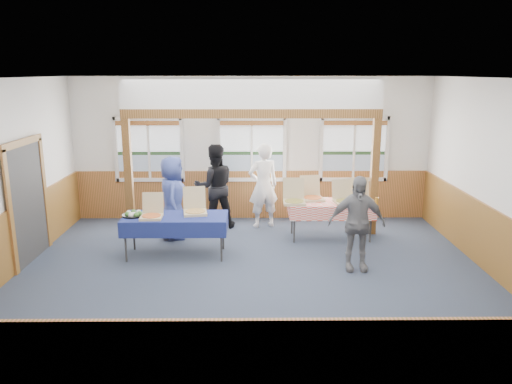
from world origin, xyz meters
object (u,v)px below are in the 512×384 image
man_blue (173,198)px  person_grey (357,223)px  woman_white (263,186)px  woman_black (215,186)px  table_right (331,205)px  table_left (175,219)px

man_blue → person_grey: size_ratio=1.02×
woman_white → woman_black: bearing=-15.9°
person_grey → woman_black: bearing=137.3°
table_right → person_grey: (0.17, -1.65, 0.12)m
woman_white → man_blue: size_ratio=1.09×
table_left → man_blue: size_ratio=1.20×
table_left → table_right: 3.13m
table_right → woman_white: bearing=127.4°
woman_white → man_blue: bearing=3.7°
woman_white → man_blue: 1.97m
table_right → woman_black: 2.51m
table_left → woman_black: (0.59, 1.72, 0.21)m
woman_black → person_grey: woman_black is taller
table_left → woman_black: 1.83m
woman_white → person_grey: woman_white is taller
table_left → woman_white: (1.63, 1.76, 0.21)m
woman_black → woman_white: bearing=168.2°
table_right → woman_black: bearing=140.4°
table_left → person_grey: 3.22m
woman_black → table_right: bearing=148.6°
woman_black → man_blue: size_ratio=1.08×
woman_white → woman_black: (-1.04, -0.04, -0.01)m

